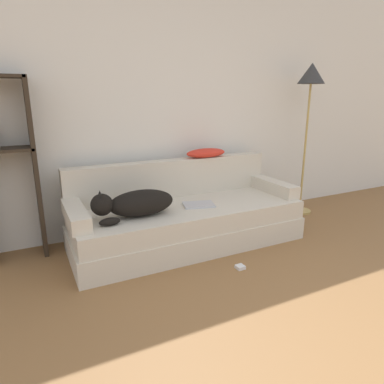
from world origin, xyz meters
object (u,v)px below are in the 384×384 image
Objects in this scene: throw_pillow at (206,153)px; power_adapter at (240,267)px; floor_lamp at (310,88)px; couch at (188,224)px; dog at (135,203)px; bookshelf at (6,160)px; laptop at (199,205)px.

throw_pillow is 6.33× the size of power_adapter.
couch is at bearing -172.50° from floor_lamp.
bookshelf reaches higher than dog.
throw_pillow is at bearing 41.46° from couch.
dog is 1.05m from throw_pillow.
bookshelf is at bearing 146.56° from power_adapter.
dog reaches higher than laptop.
power_adapter is at bearing -33.44° from bookshelf.
bookshelf reaches higher than throw_pillow.
floor_lamp is (1.64, 0.22, 1.27)m from couch.
laptop is (0.62, 0.03, -0.11)m from dog.
dog is at bearing -170.43° from couch.
power_adapter is (1.62, -1.07, -0.85)m from bookshelf.
couch is 1.66m from bookshelf.
couch is 6.69× the size of laptop.
dog is (-0.54, -0.09, 0.31)m from couch.
floor_lamp reaches higher than power_adapter.
laptop is at bearing -169.78° from floor_lamp.
dog is 1.61× the size of throw_pillow.
laptop reaches higher than power_adapter.
bookshelf is (-1.46, 0.41, 0.68)m from couch.
throw_pillow is at bearing 69.15° from laptop.
couch is 0.63m from dog.
dog reaches higher than power_adapter.
dog is at bearing -155.07° from throw_pillow.
bookshelf reaches higher than couch.
floor_lamp is (1.26, -0.12, 0.66)m from throw_pillow.
bookshelf is (-0.93, 0.50, 0.36)m from dog.
laptop is 0.64m from throw_pillow.
throw_pillow is 1.29m from power_adapter.
dog is 2.40m from floor_lamp.
power_adapter is at bearing -76.18° from couch.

